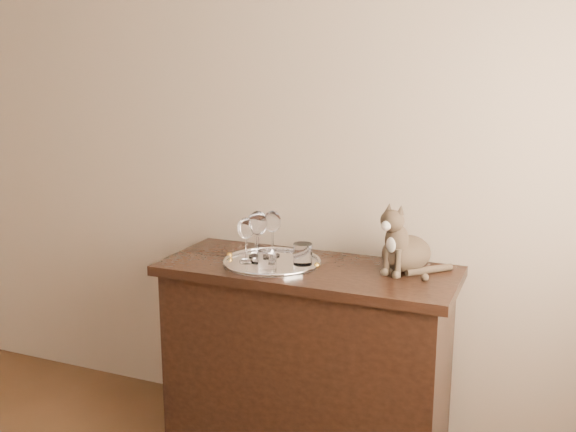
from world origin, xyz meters
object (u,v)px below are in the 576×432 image
at_px(sideboard, 307,363).
at_px(wine_glass_d, 258,236).
at_px(tray, 272,263).
at_px(wine_glass_c, 246,240).
at_px(tumbler_b, 267,260).
at_px(wine_glass_b, 272,233).
at_px(wine_glass_a, 256,235).
at_px(cat, 407,236).
at_px(tumbler_c, 303,254).

relative_size(sideboard, wine_glass_d, 5.68).
height_order(sideboard, wine_glass_d, wine_glass_d).
bearing_deg(tray, wine_glass_d, -173.51).
bearing_deg(sideboard, tray, -168.23).
distance_m(wine_glass_c, tumbler_b, 0.16).
relative_size(tray, wine_glass_b, 2.05).
distance_m(sideboard, tray, 0.45).
distance_m(wine_glass_a, wine_glass_c, 0.08).
bearing_deg(tumbler_b, tray, 104.42).
bearing_deg(wine_glass_b, sideboard, -18.69).
distance_m(tray, wine_glass_b, 0.14).
height_order(tumbler_b, cat, cat).
bearing_deg(tumbler_c, cat, 14.77).
relative_size(wine_glass_b, wine_glass_d, 0.92).
xyz_separation_m(sideboard, wine_glass_a, (-0.24, 0.02, 0.53)).
bearing_deg(cat, wine_glass_a, -152.34).
height_order(wine_glass_b, wine_glass_c, wine_glass_b).
bearing_deg(sideboard, cat, 14.46).
relative_size(wine_glass_b, tumbler_b, 2.41).
xyz_separation_m(wine_glass_c, wine_glass_d, (0.04, 0.02, 0.01)).
distance_m(tumbler_b, tumbler_c, 0.16).
bearing_deg(cat, wine_glass_c, -145.77).
relative_size(wine_glass_c, wine_glass_d, 0.87).
relative_size(tumbler_c, cat, 0.31).
distance_m(wine_glass_b, wine_glass_c, 0.14).
bearing_deg(wine_glass_d, tumbler_c, 9.09).
bearing_deg(wine_glass_c, wine_glass_d, 27.27).
bearing_deg(wine_glass_a, wine_glass_d, -55.97).
bearing_deg(tumbler_b, wine_glass_a, 128.65).
xyz_separation_m(wine_glass_c, tumbler_c, (0.23, 0.05, -0.05)).
relative_size(wine_glass_a, wine_glass_b, 0.98).
distance_m(tumbler_b, cat, 0.56).
height_order(wine_glass_a, wine_glass_d, wine_glass_d).
relative_size(wine_glass_a, tumbler_b, 2.36).
bearing_deg(tumbler_c, tray, -169.69).
distance_m(wine_glass_d, cat, 0.60).
relative_size(wine_glass_a, wine_glass_c, 1.04).
distance_m(wine_glass_c, tumbler_c, 0.24).
xyz_separation_m(wine_glass_b, cat, (0.56, 0.04, 0.04)).
height_order(wine_glass_a, cat, cat).
bearing_deg(wine_glass_c, tumbler_b, -31.01).
relative_size(wine_glass_d, tumbler_c, 2.45).
relative_size(tray, wine_glass_d, 1.89).
bearing_deg(wine_glass_c, tumbler_c, 12.82).
bearing_deg(tray, sideboard, 11.77).
xyz_separation_m(wine_glass_b, tumbler_c, (0.16, -0.07, -0.05)).
height_order(tumbler_c, cat, cat).
bearing_deg(wine_glass_a, wine_glass_b, 38.44).
xyz_separation_m(tumbler_b, tumbler_c, (0.10, 0.13, 0.00)).
bearing_deg(wine_glass_a, tumbler_c, -6.09).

